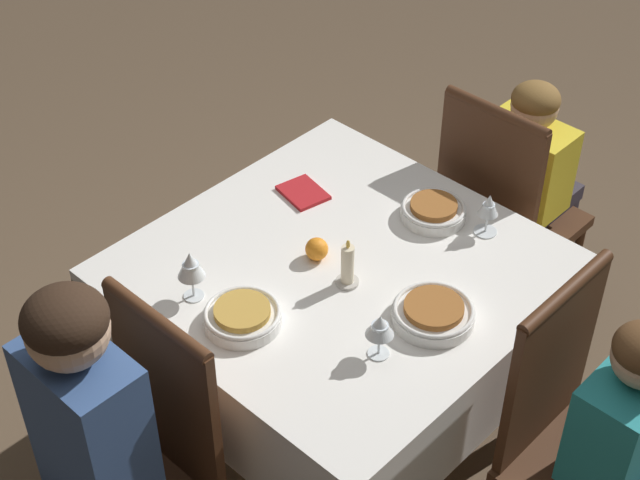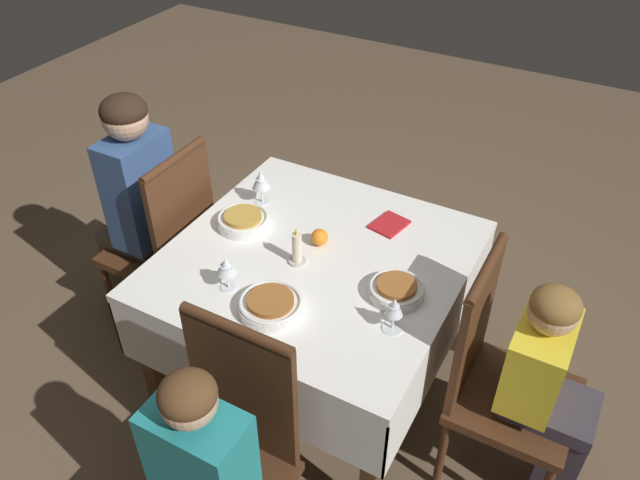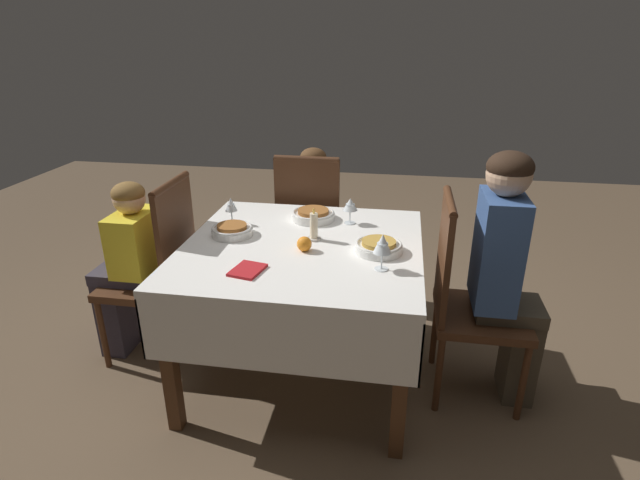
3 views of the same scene
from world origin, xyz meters
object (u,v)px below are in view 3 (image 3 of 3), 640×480
object	(u,v)px
person_adult_denim	(506,267)
person_child_teal	(315,213)
orange_fruit	(304,244)
chair_south	(465,295)
dining_table	(303,263)
bowl_north	(232,230)
chair_east	(310,225)
wine_glass_south	(383,245)
bowl_east	(313,215)
person_child_yellow	(127,262)
napkin_red_folded	(247,270)
wine_glass_north	(231,206)
candle_centerpiece	(314,228)
wine_glass_east	(350,205)
chair_north	(160,266)
bowl_south	(379,246)

from	to	relation	value
person_adult_denim	person_child_teal	world-z (taller)	person_adult_denim
orange_fruit	chair_south	bearing A→B (deg)	-84.55
dining_table	bowl_north	distance (m)	0.39
chair_east	wine_glass_south	distance (m)	1.14
orange_fruit	bowl_east	bearing A→B (deg)	4.30
person_child_yellow	napkin_red_folded	bearing A→B (deg)	64.51
chair_south	person_child_yellow	distance (m)	1.72
bowl_north	wine_glass_north	size ratio (longest dim) A/B	1.45
person_child_teal	chair_south	bearing A→B (deg)	132.59
chair_east	candle_centerpiece	distance (m)	0.77
wine_glass_south	person_child_teal	bearing A→B (deg)	22.70
person_child_teal	wine_glass_east	distance (m)	0.76
dining_table	bowl_north	world-z (taller)	bowl_north
chair_south	wine_glass_east	distance (m)	0.73
person_adult_denim	wine_glass_south	size ratio (longest dim) A/B	7.51
chair_south	bowl_north	world-z (taller)	chair_south
chair_north	wine_glass_south	distance (m)	1.23
person_adult_denim	person_child_yellow	distance (m)	1.89
bowl_south	wine_glass_north	xyz separation A→B (m)	(0.25, 0.78, 0.07)
chair_east	wine_glass_east	bearing A→B (deg)	122.67
wine_glass_east	orange_fruit	size ratio (longest dim) A/B	2.01
person_adult_denim	wine_glass_east	size ratio (longest dim) A/B	8.75
person_child_teal	bowl_east	world-z (taller)	person_child_teal
wine_glass_north	candle_centerpiece	size ratio (longest dim) A/B	0.87
orange_fruit	person_adult_denim	bearing A→B (deg)	-85.51
person_child_teal	chair_north	bearing A→B (deg)	53.32
wine_glass_south	napkin_red_folded	xyz separation A→B (m)	(-0.11, 0.55, -0.11)
person_child_yellow	candle_centerpiece	world-z (taller)	person_child_yellow
dining_table	napkin_red_folded	xyz separation A→B (m)	(-0.32, 0.17, 0.10)
person_child_teal	bowl_east	distance (m)	0.65
wine_glass_north	napkin_red_folded	world-z (taller)	wine_glass_north
bowl_east	wine_glass_south	bearing A→B (deg)	-144.59
wine_glass_south	wine_glass_east	world-z (taller)	wine_glass_south
candle_centerpiece	bowl_east	bearing A→B (deg)	10.64
orange_fruit	wine_glass_east	bearing A→B (deg)	-23.51
wine_glass_east	napkin_red_folded	xyz separation A→B (m)	(-0.63, 0.36, -0.09)
chair_north	bowl_south	world-z (taller)	chair_north
person_child_yellow	orange_fruit	bearing A→B (deg)	82.71
chair_south	person_child_yellow	bearing A→B (deg)	88.23
wine_glass_south	bowl_north	world-z (taller)	wine_glass_south
person_adult_denim	bowl_north	world-z (taller)	person_adult_denim
bowl_east	candle_centerpiece	size ratio (longest dim) A/B	1.43
chair_north	person_child_teal	size ratio (longest dim) A/B	1.00
person_child_teal	wine_glass_south	xyz separation A→B (m)	(-1.16, -0.49, 0.30)
candle_centerpiece	person_child_yellow	bearing A→B (deg)	90.85
bowl_east	chair_north	bearing A→B (deg)	110.49
dining_table	bowl_north	xyz separation A→B (m)	(0.05, 0.36, 0.13)
orange_fruit	napkin_red_folded	world-z (taller)	orange_fruit
bowl_north	napkin_red_folded	bearing A→B (deg)	-153.01
chair_east	person_child_yellow	size ratio (longest dim) A/B	1.02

